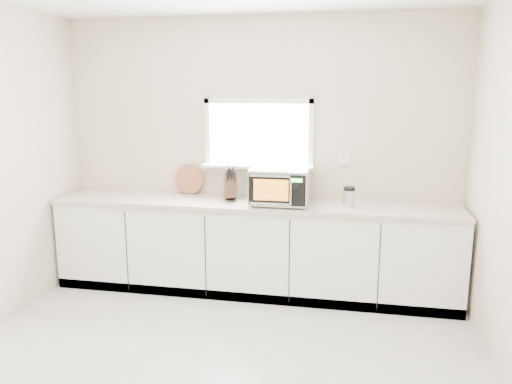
# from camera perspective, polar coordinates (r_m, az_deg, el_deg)

# --- Properties ---
(back_wall) EXTENTS (4.00, 0.17, 2.70)m
(back_wall) POSITION_cam_1_polar(r_m,az_deg,el_deg) (5.05, 0.32, 4.55)
(back_wall) COLOR beige
(back_wall) RESTS_ON ground
(cabinets) EXTENTS (3.92, 0.60, 0.88)m
(cabinets) POSITION_cam_1_polar(r_m,az_deg,el_deg) (4.96, -0.34, -6.51)
(cabinets) COLOR white
(cabinets) RESTS_ON ground
(countertop) EXTENTS (3.92, 0.64, 0.04)m
(countertop) POSITION_cam_1_polar(r_m,az_deg,el_deg) (4.83, -0.37, -1.36)
(countertop) COLOR beige
(countertop) RESTS_ON cabinets
(microwave) EXTENTS (0.54, 0.45, 0.35)m
(microwave) POSITION_cam_1_polar(r_m,az_deg,el_deg) (4.69, 2.76, 0.75)
(microwave) COLOR black
(microwave) RESTS_ON countertop
(knife_block) EXTENTS (0.18, 0.26, 0.34)m
(knife_block) POSITION_cam_1_polar(r_m,az_deg,el_deg) (4.88, -2.94, 0.75)
(knife_block) COLOR #4B2C1B
(knife_block) RESTS_ON countertop
(cutting_board) EXTENTS (0.31, 0.07, 0.31)m
(cutting_board) POSITION_cam_1_polar(r_m,az_deg,el_deg) (5.22, -7.62, 1.45)
(cutting_board) COLOR #AA6241
(cutting_board) RESTS_ON countertop
(coffee_grinder) EXTENTS (0.13, 0.13, 0.19)m
(coffee_grinder) POSITION_cam_1_polar(r_m,az_deg,el_deg) (4.69, 10.57, -0.52)
(coffee_grinder) COLOR silver
(coffee_grinder) RESTS_ON countertop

